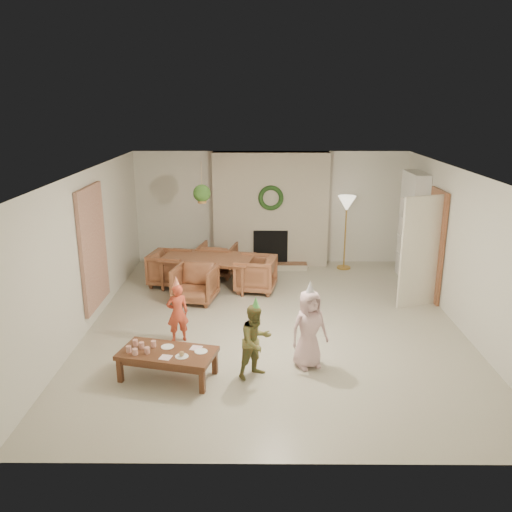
{
  "coord_description": "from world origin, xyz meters",
  "views": [
    {
      "loc": [
        -0.24,
        -8.0,
        3.55
      ],
      "look_at": [
        -0.3,
        0.4,
        1.05
      ],
      "focal_mm": 36.75,
      "sensor_mm": 36.0,
      "label": 1
    }
  ],
  "objects_px": {
    "child_plaid": "(256,341)",
    "dining_chair_right": "(255,274)",
    "dining_chair_far": "(218,260)",
    "child_red": "(178,313)",
    "dining_chair_left": "(170,268)",
    "coffee_table_top": "(168,353)",
    "dining_chair_near": "(195,284)",
    "dining_table": "(207,272)",
    "child_pink": "(309,329)"
  },
  "relations": [
    {
      "from": "dining_table",
      "to": "dining_chair_right",
      "type": "xyz_separation_m",
      "value": [
        0.95,
        -0.18,
        0.03
      ]
    },
    {
      "from": "dining_chair_near",
      "to": "child_red",
      "type": "bearing_deg",
      "value": -81.44
    },
    {
      "from": "dining_chair_near",
      "to": "dining_chair_far",
      "type": "bearing_deg",
      "value": 90.0
    },
    {
      "from": "dining_chair_near",
      "to": "dining_chair_right",
      "type": "distance_m",
      "value": 1.24
    },
    {
      "from": "dining_chair_far",
      "to": "child_plaid",
      "type": "distance_m",
      "value": 4.31
    },
    {
      "from": "dining_table",
      "to": "child_pink",
      "type": "xyz_separation_m",
      "value": [
        1.71,
        -3.18,
        0.25
      ]
    },
    {
      "from": "dining_chair_left",
      "to": "dining_chair_near",
      "type": "bearing_deg",
      "value": -135.0
    },
    {
      "from": "dining_chair_near",
      "to": "child_plaid",
      "type": "xyz_separation_m",
      "value": [
        1.13,
        -2.71,
        0.16
      ]
    },
    {
      "from": "dining_chair_near",
      "to": "dining_chair_right",
      "type": "relative_size",
      "value": 1.0
    },
    {
      "from": "dining_chair_right",
      "to": "coffee_table_top",
      "type": "bearing_deg",
      "value": -7.79
    },
    {
      "from": "dining_chair_near",
      "to": "dining_chair_left",
      "type": "height_order",
      "value": "same"
    },
    {
      "from": "dining_table",
      "to": "child_pink",
      "type": "height_order",
      "value": "child_pink"
    },
    {
      "from": "dining_chair_left",
      "to": "dining_chair_far",
      "type": "bearing_deg",
      "value": -45.0
    },
    {
      "from": "child_red",
      "to": "child_plaid",
      "type": "height_order",
      "value": "child_plaid"
    },
    {
      "from": "dining_chair_far",
      "to": "dining_chair_left",
      "type": "height_order",
      "value": "same"
    },
    {
      "from": "dining_chair_left",
      "to": "child_plaid",
      "type": "relative_size",
      "value": 0.74
    },
    {
      "from": "dining_table",
      "to": "dining_chair_left",
      "type": "bearing_deg",
      "value": 180.0
    },
    {
      "from": "dining_chair_right",
      "to": "child_plaid",
      "type": "xyz_separation_m",
      "value": [
        0.03,
        -3.28,
        0.16
      ]
    },
    {
      "from": "dining_chair_far",
      "to": "dining_chair_left",
      "type": "distance_m",
      "value": 1.09
    },
    {
      "from": "dining_chair_near",
      "to": "dining_chair_left",
      "type": "distance_m",
      "value": 1.09
    },
    {
      "from": "child_plaid",
      "to": "child_pink",
      "type": "bearing_deg",
      "value": -17.23
    },
    {
      "from": "coffee_table_top",
      "to": "dining_chair_left",
      "type": "bearing_deg",
      "value": 112.36
    },
    {
      "from": "dining_chair_near",
      "to": "child_red",
      "type": "relative_size",
      "value": 0.82
    },
    {
      "from": "dining_chair_far",
      "to": "child_red",
      "type": "relative_size",
      "value": 0.82
    },
    {
      "from": "child_pink",
      "to": "dining_chair_left",
      "type": "bearing_deg",
      "value": 103.69
    },
    {
      "from": "dining_chair_right",
      "to": "child_plaid",
      "type": "bearing_deg",
      "value": 11.51
    },
    {
      "from": "dining_chair_far",
      "to": "coffee_table_top",
      "type": "xyz_separation_m",
      "value": [
        -0.33,
        -4.28,
        0.01
      ]
    },
    {
      "from": "dining_chair_near",
      "to": "child_plaid",
      "type": "height_order",
      "value": "child_plaid"
    },
    {
      "from": "coffee_table_top",
      "to": "child_plaid",
      "type": "xyz_separation_m",
      "value": [
        1.16,
        0.06,
        0.15
      ]
    },
    {
      "from": "dining_chair_right",
      "to": "child_pink",
      "type": "bearing_deg",
      "value": 25.13
    },
    {
      "from": "dining_table",
      "to": "child_plaid",
      "type": "xyz_separation_m",
      "value": [
        0.98,
        -3.46,
        0.2
      ]
    },
    {
      "from": "dining_table",
      "to": "coffee_table_top",
      "type": "relative_size",
      "value": 1.4
    },
    {
      "from": "dining_table",
      "to": "dining_chair_right",
      "type": "relative_size",
      "value": 2.34
    },
    {
      "from": "coffee_table_top",
      "to": "child_pink",
      "type": "distance_m",
      "value": 1.93
    },
    {
      "from": "dining_chair_right",
      "to": "child_plaid",
      "type": "distance_m",
      "value": 3.28
    },
    {
      "from": "dining_chair_right",
      "to": "child_pink",
      "type": "distance_m",
      "value": 3.1
    },
    {
      "from": "dining_table",
      "to": "dining_chair_right",
      "type": "height_order",
      "value": "dining_chair_right"
    },
    {
      "from": "child_pink",
      "to": "child_red",
      "type": "bearing_deg",
      "value": 135.12
    },
    {
      "from": "dining_chair_far",
      "to": "dining_chair_right",
      "type": "relative_size",
      "value": 1.0
    },
    {
      "from": "child_plaid",
      "to": "dining_chair_right",
      "type": "bearing_deg",
      "value": 52.26
    },
    {
      "from": "dining_chair_near",
      "to": "dining_chair_far",
      "type": "relative_size",
      "value": 1.0
    },
    {
      "from": "dining_chair_far",
      "to": "coffee_table_top",
      "type": "relative_size",
      "value": 0.6
    },
    {
      "from": "dining_table",
      "to": "coffee_table_top",
      "type": "height_order",
      "value": "dining_table"
    },
    {
      "from": "dining_chair_far",
      "to": "child_red",
      "type": "distance_m",
      "value": 3.19
    },
    {
      "from": "child_red",
      "to": "dining_chair_far",
      "type": "bearing_deg",
      "value": -116.68
    },
    {
      "from": "child_red",
      "to": "dining_chair_right",
      "type": "bearing_deg",
      "value": -137.8
    },
    {
      "from": "dining_table",
      "to": "child_red",
      "type": "bearing_deg",
      "value": -84.17
    },
    {
      "from": "dining_chair_left",
      "to": "child_pink",
      "type": "relative_size",
      "value": 0.68
    },
    {
      "from": "dining_table",
      "to": "dining_chair_left",
      "type": "height_order",
      "value": "dining_chair_left"
    },
    {
      "from": "child_plaid",
      "to": "dining_table",
      "type": "bearing_deg",
      "value": 67.51
    }
  ]
}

